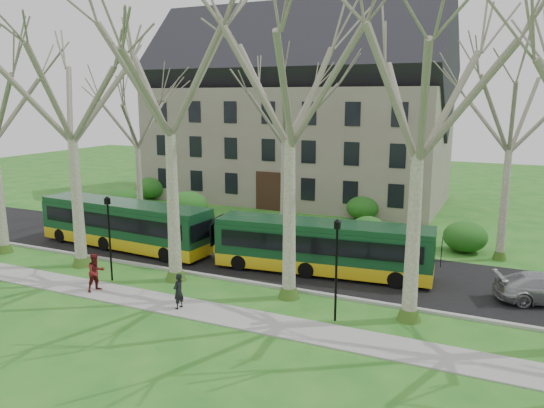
{
  "coord_description": "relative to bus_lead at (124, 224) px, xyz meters",
  "views": [
    {
      "loc": [
        12.33,
        -21.12,
        9.29
      ],
      "look_at": [
        1.23,
        3.0,
        3.88
      ],
      "focal_mm": 35.0,
      "sensor_mm": 36.0,
      "label": 1
    }
  ],
  "objects": [
    {
      "name": "tree_row_verge",
      "position": [
        9.27,
        -3.66,
        5.46
      ],
      "size": [
        49.0,
        7.0,
        14.0
      ],
      "color": "gray",
      "rests_on": "ground"
    },
    {
      "name": "bus_lead",
      "position": [
        0.0,
        0.0,
        0.0
      ],
      "size": [
        12.01,
        3.32,
        2.97
      ],
      "primitive_type": null,
      "rotation": [
        0.0,
        0.0,
        -0.07
      ],
      "color": "#113D20",
      "rests_on": "road"
    },
    {
      "name": "ground",
      "position": [
        9.27,
        -3.96,
        -1.54
      ],
      "size": [
        120.0,
        120.0,
        0.0
      ],
      "primitive_type": "plane",
      "color": "#21691E",
      "rests_on": "ground"
    },
    {
      "name": "hedges",
      "position": [
        4.6,
        10.04,
        -0.54
      ],
      "size": [
        30.6,
        8.6,
        2.0
      ],
      "color": "#295A19",
      "rests_on": "ground"
    },
    {
      "name": "building",
      "position": [
        3.27,
        20.04,
        6.52
      ],
      "size": [
        26.5,
        12.2,
        16.0
      ],
      "color": "gray",
      "rests_on": "ground"
    },
    {
      "name": "lamp_row",
      "position": [
        9.27,
        -4.96,
        1.03
      ],
      "size": [
        36.22,
        0.22,
        4.3
      ],
      "color": "black",
      "rests_on": "ground"
    },
    {
      "name": "curb",
      "position": [
        9.27,
        -2.46,
        -1.47
      ],
      "size": [
        80.0,
        0.25,
        0.14
      ],
      "primitive_type": "cube",
      "color": "#A5A39E",
      "rests_on": "ground"
    },
    {
      "name": "tree_row_far",
      "position": [
        7.94,
        7.04,
        4.46
      ],
      "size": [
        33.0,
        7.0,
        12.0
      ],
      "color": "gray",
      "rests_on": "ground"
    },
    {
      "name": "pedestrian_a",
      "position": [
        8.59,
        -6.72,
        -0.68
      ],
      "size": [
        0.42,
        0.61,
        1.6
      ],
      "primitive_type": "imported",
      "rotation": [
        0.0,
        0.0,
        -1.63
      ],
      "color": "black",
      "rests_on": "sidewalk"
    },
    {
      "name": "bus_follow",
      "position": [
        12.74,
        0.54,
        -0.06
      ],
      "size": [
        11.58,
        3.49,
        2.85
      ],
      "primitive_type": null,
      "rotation": [
        0.0,
        0.0,
        0.1
      ],
      "color": "#113D20",
      "rests_on": "road"
    },
    {
      "name": "pedestrian_b",
      "position": [
        3.72,
        -6.54,
        -0.56
      ],
      "size": [
        0.94,
        1.07,
        1.85
      ],
      "primitive_type": "imported",
      "rotation": [
        0.0,
        0.0,
        1.26
      ],
      "color": "maroon",
      "rests_on": "sidewalk"
    },
    {
      "name": "road",
      "position": [
        9.27,
        1.54,
        -1.51
      ],
      "size": [
        80.0,
        8.0,
        0.06
      ],
      "primitive_type": "cube",
      "color": "black",
      "rests_on": "ground"
    },
    {
      "name": "sidewalk",
      "position": [
        9.27,
        -6.46,
        -1.51
      ],
      "size": [
        70.0,
        2.0,
        0.06
      ],
      "primitive_type": "cube",
      "color": "gray",
      "rests_on": "ground"
    }
  ]
}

